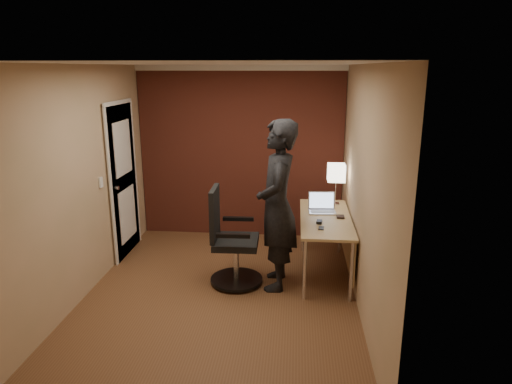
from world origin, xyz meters
TOP-DOWN VIEW (x-y plane):
  - room at (-0.27, 1.54)m, footprint 4.00×4.00m
  - desk at (1.25, 0.66)m, footprint 0.60×1.50m
  - desk_lamp at (1.33, 1.21)m, footprint 0.22×0.22m
  - laptop at (1.14, 0.89)m, footprint 0.34×0.28m
  - mouse at (1.09, 0.42)m, footprint 0.07×0.11m
  - phone at (1.11, 0.24)m, footprint 0.07×0.12m
  - wallet at (1.35, 0.65)m, footprint 0.09×0.11m
  - office_chair at (0.07, 0.29)m, footprint 0.61×0.63m
  - person at (0.61, 0.29)m, footprint 0.48×0.72m

SIDE VIEW (x-z plane):
  - office_chair at x=0.07m, z-range -0.07..1.07m
  - desk at x=1.25m, z-range 0.24..0.97m
  - phone at x=1.11m, z-range 0.73..0.74m
  - wallet at x=1.35m, z-range 0.73..0.75m
  - mouse at x=1.09m, z-range 0.73..0.76m
  - laptop at x=1.14m, z-range 0.68..0.91m
  - person at x=0.61m, z-range 0.00..1.94m
  - desk_lamp at x=1.33m, z-range 0.88..1.41m
  - room at x=-0.27m, z-range -0.63..3.37m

